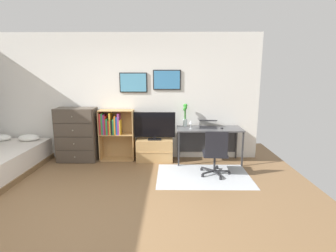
% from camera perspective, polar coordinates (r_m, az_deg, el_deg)
% --- Properties ---
extents(ground_plane, '(7.20, 7.20, 0.00)m').
position_cam_1_polar(ground_plane, '(3.88, -17.61, -17.61)').
color(ground_plane, brown).
extents(wall_back_with_posters, '(6.12, 0.09, 2.70)m').
position_cam_1_polar(wall_back_with_posters, '(5.78, -10.85, 6.28)').
color(wall_back_with_posters, silver).
rests_on(wall_back_with_posters, ground_plane).
extents(area_rug, '(1.70, 1.20, 0.01)m').
position_cam_1_polar(area_rug, '(4.91, 7.80, -10.79)').
color(area_rug, '#B2B7BC').
rests_on(area_rug, ground_plane).
extents(dresser, '(0.83, 0.46, 1.15)m').
position_cam_1_polar(dresser, '(5.87, -19.36, -1.81)').
color(dresser, '#4C4238').
rests_on(dresser, ground_plane).
extents(bookshelf, '(0.74, 0.30, 1.10)m').
position_cam_1_polar(bookshelf, '(5.69, -11.84, -0.83)').
color(bookshelf, tan).
rests_on(bookshelf, ground_plane).
extents(tv_stand, '(0.77, 0.41, 0.47)m').
position_cam_1_polar(tv_stand, '(5.63, -2.92, -5.28)').
color(tv_stand, tan).
rests_on(tv_stand, ground_plane).
extents(television, '(0.88, 0.16, 0.59)m').
position_cam_1_polar(television, '(5.48, -2.99, -0.00)').
color(television, black).
rests_on(television, tv_stand).
extents(desk, '(1.35, 0.57, 0.74)m').
position_cam_1_polar(desk, '(5.58, 8.93, -1.66)').
color(desk, '#4C4C4F').
rests_on(desk, ground_plane).
extents(office_chair, '(0.57, 0.58, 0.86)m').
position_cam_1_polar(office_chair, '(4.80, 10.40, -5.67)').
color(office_chair, '#232326').
rests_on(office_chair, ground_plane).
extents(laptop, '(0.42, 0.45, 0.16)m').
position_cam_1_polar(laptop, '(5.54, 8.83, 0.38)').
color(laptop, '#333338').
rests_on(laptop, desk).
extents(computer_mouse, '(0.06, 0.10, 0.03)m').
position_cam_1_polar(computer_mouse, '(5.45, 11.73, -0.42)').
color(computer_mouse, '#262628').
rests_on(computer_mouse, desk).
extents(bamboo_vase, '(0.10, 0.11, 0.49)m').
position_cam_1_polar(bamboo_vase, '(5.56, 3.80, 2.70)').
color(bamboo_vase, silver).
rests_on(bamboo_vase, desk).
extents(wine_glass, '(0.07, 0.07, 0.18)m').
position_cam_1_polar(wine_glass, '(5.31, 5.04, 0.77)').
color(wine_glass, silver).
rests_on(wine_glass, desk).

